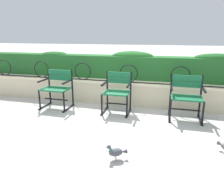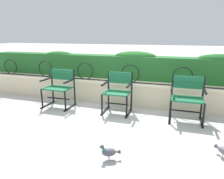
% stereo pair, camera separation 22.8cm
% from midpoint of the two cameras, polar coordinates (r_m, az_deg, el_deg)
% --- Properties ---
extents(ground_plane, '(60.00, 60.00, 0.00)m').
position_cam_midpoint_polar(ground_plane, '(4.21, -1.92, -7.60)').
color(ground_plane, '#B7B5AF').
extents(stone_wall, '(7.90, 0.41, 0.54)m').
position_cam_midpoint_polar(stone_wall, '(4.96, 1.06, -0.74)').
color(stone_wall, beige).
rests_on(stone_wall, ground).
extents(iron_arch_fence, '(7.35, 0.02, 0.42)m').
position_cam_midpoint_polar(iron_arch_fence, '(4.87, -2.59, 4.30)').
color(iron_arch_fence, black).
rests_on(iron_arch_fence, stone_wall).
extents(hedge_row, '(7.75, 0.46, 0.68)m').
position_cam_midpoint_polar(hedge_row, '(5.21, 2.75, 6.47)').
color(hedge_row, '#236028').
rests_on(hedge_row, stone_wall).
extents(park_chair_left, '(0.64, 0.52, 0.85)m').
position_cam_midpoint_polar(park_chair_left, '(4.86, -16.19, 0.63)').
color(park_chair_left, '#19663D').
rests_on(park_chair_left, ground).
extents(park_chair_centre, '(0.57, 0.52, 0.85)m').
position_cam_midpoint_polar(park_chair_centre, '(4.37, -0.07, -0.39)').
color(park_chair_centre, '#19663D').
rests_on(park_chair_centre, ground).
extents(park_chair_right, '(0.62, 0.52, 0.85)m').
position_cam_midpoint_polar(park_chair_right, '(4.24, 18.30, -1.61)').
color(park_chair_right, '#19663D').
rests_on(park_chair_right, ground).
extents(pigeon_near_chairs, '(0.27, 0.18, 0.22)m').
position_cam_midpoint_polar(pigeon_near_chairs, '(2.86, -1.28, -16.78)').
color(pigeon_near_chairs, '#5B5B66').
rests_on(pigeon_near_chairs, ground).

